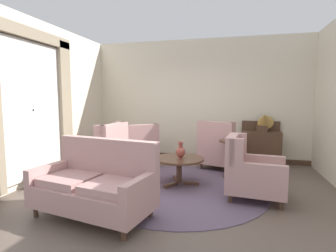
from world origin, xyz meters
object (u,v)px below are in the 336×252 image
armchair_far_left (103,156)px  sideboard (261,146)px  settee (95,185)px  side_table (231,155)px  coffee_table (179,163)px  armchair_back_corner (139,148)px  armchair_foreground_right (251,172)px  porcelain_vase (181,151)px  armchair_beside_settee (219,149)px  gramophone (264,120)px

armchair_far_left → sideboard: 3.57m
settee → side_table: settee is taller
coffee_table → armchair_back_corner: size_ratio=0.81×
armchair_foreground_right → sideboard: 2.23m
porcelain_vase → sideboard: size_ratio=0.29×
armchair_far_left → armchair_foreground_right: bearing=87.0°
coffee_table → porcelain_vase: porcelain_vase is taller
coffee_table → settee: bearing=-118.9°
armchair_back_corner → armchair_beside_settee: (1.80, 0.24, 0.02)m
coffee_table → sideboard: size_ratio=0.86×
armchair_far_left → settee: bearing=30.5°
coffee_table → armchair_back_corner: bearing=137.9°
armchair_foreground_right → side_table: bearing=22.3°
armchair_foreground_right → gramophone: gramophone is taller
gramophone → armchair_beside_settee: bearing=-155.6°
porcelain_vase → armchair_beside_settee: 1.48m
settee → armchair_far_left: bearing=125.5°
coffee_table → armchair_far_left: size_ratio=0.82×
armchair_far_left → gramophone: gramophone is taller
armchair_foreground_right → sideboard: bearing=-2.8°
coffee_table → gramophone: gramophone is taller
settee → side_table: bearing=61.7°
armchair_beside_settee → gramophone: size_ratio=1.97×
sideboard → armchair_foreground_right: bearing=-98.7°
armchair_foreground_right → armchair_far_left: (-2.75, 0.41, 0.02)m
side_table → armchair_foreground_right: bearing=-73.6°
armchair_far_left → gramophone: 3.62m
armchair_far_left → porcelain_vase: bearing=92.6°
armchair_beside_settee → armchair_foreground_right: bearing=127.4°
armchair_far_left → side_table: size_ratio=1.46×
settee → sideboard: 4.08m
coffee_table → armchair_foreground_right: bearing=-17.5°
armchair_foreground_right → gramophone: 2.24m
side_table → gramophone: gramophone is taller
armchair_beside_settee → side_table: (0.27, -0.63, 0.00)m
armchair_beside_settee → gramophone: bearing=-137.1°
armchair_foreground_right → porcelain_vase: bearing=80.3°
coffee_table → porcelain_vase: (0.04, -0.05, 0.22)m
coffee_table → armchair_far_left: 1.53m
coffee_table → gramophone: bearing=47.2°
settee → side_table: size_ratio=2.29×
armchair_beside_settee → coffee_table: bearing=82.2°
armchair_foreground_right → coffee_table: bearing=78.5°
settee → armchair_foreground_right: bearing=39.0°
side_table → settee: bearing=-128.7°
porcelain_vase → side_table: 1.14m
armchair_beside_settee → armchair_far_left: bearing=48.8°
side_table → armchair_far_left: bearing=-165.3°
sideboard → gramophone: size_ratio=1.89×
settee → armchair_foreground_right: 2.32m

